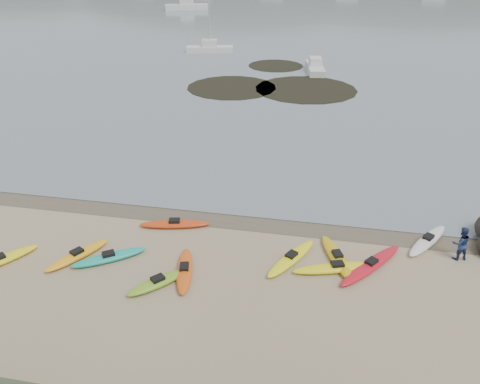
# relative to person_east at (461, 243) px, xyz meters

# --- Properties ---
(ground) EXTENTS (600.00, 600.00, 0.00)m
(ground) POSITION_rel_person_east_xyz_m (-10.82, 1.85, -0.85)
(ground) COLOR tan
(ground) RESTS_ON ground
(wet_sand) EXTENTS (60.00, 60.00, 0.00)m
(wet_sand) POSITION_rel_person_east_xyz_m (-10.82, 1.55, -0.85)
(wet_sand) COLOR brown
(wet_sand) RESTS_ON ground
(kayaks) EXTENTS (22.45, 8.94, 0.34)m
(kayaks) POSITION_rel_person_east_xyz_m (-10.41, -2.15, -0.68)
(kayaks) COLOR gold
(kayaks) RESTS_ON ground
(person_east) EXTENTS (0.97, 0.85, 1.71)m
(person_east) POSITION_rel_person_east_xyz_m (0.00, 0.00, 0.00)
(person_east) COLOR navy
(person_east) RESTS_ON ground
(kelp_mats) EXTENTS (17.30, 18.19, 0.04)m
(kelp_mats) POSITION_rel_person_east_xyz_m (-12.45, 29.04, -0.83)
(kelp_mats) COLOR black
(kelp_mats) RESTS_ON water
(moored_boats) EXTENTS (82.68, 93.02, 1.31)m
(moored_boats) POSITION_rel_person_east_xyz_m (-2.87, 82.02, -0.28)
(moored_boats) COLOR silver
(moored_boats) RESTS_ON ground
(far_hills) EXTENTS (550.00, 135.00, 80.00)m
(far_hills) POSITION_rel_person_east_xyz_m (28.56, 195.81, -16.78)
(far_hills) COLOR #384235
(far_hills) RESTS_ON ground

